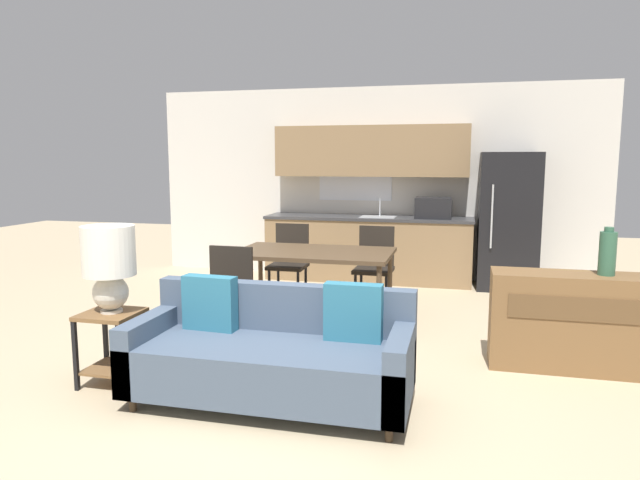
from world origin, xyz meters
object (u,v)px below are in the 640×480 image
couch (273,354)px  dining_chair_far_left (289,260)px  credenza (569,322)px  vase (608,253)px  side_table (112,336)px  refrigerator (508,221)px  dining_table (314,257)px  table_lamp (109,261)px  dining_chair_near_left (237,289)px  dining_chair_far_right (375,263)px

couch → dining_chair_far_left: bearing=104.6°
credenza → vase: vase is taller
side_table → vase: 3.86m
refrigerator → dining_chair_far_left: bearing=-149.6°
side_table → dining_table: bearing=59.7°
side_table → table_lamp: table_lamp is taller
table_lamp → couch: bearing=0.1°
couch → dining_table: bearing=95.8°
side_table → credenza: size_ratio=0.45×
side_table → dining_chair_far_left: 2.71m
side_table → credenza: bearing=19.0°
refrigerator → credenza: size_ratio=1.46×
vase → dining_chair_near_left: vase is taller
side_table → table_lamp: (0.01, 0.01, 0.57)m
dining_chair_far_left → table_lamp: bearing=-103.0°
table_lamp → vase: (3.62, 1.17, 0.02)m
side_table → dining_chair_far_right: size_ratio=0.59×
side_table → couch: bearing=0.3°
dining_table → side_table: size_ratio=2.82×
dining_table → side_table: 2.18m
dining_chair_far_left → dining_table: bearing=-58.2°
table_lamp → dining_chair_far_left: table_lamp is taller
vase → dining_chair_far_right: 2.56m
credenza → dining_chair_far_left: (-2.80, 1.48, 0.13)m
credenza → dining_table: bearing=163.2°
vase → dining_chair_far_right: (-2.05, 1.47, -0.44)m
dining_table → dining_chair_near_left: 0.97m
couch → credenza: 2.41m
dining_chair_far_right → dining_chair_near_left: bearing=-121.3°
side_table → dining_chair_far_left: dining_chair_far_left is taller
side_table → vase: (3.63, 1.17, 0.59)m
dining_chair_far_right → credenza: bearing=-38.5°
refrigerator → dining_table: refrigerator is taller
table_lamp → credenza: (3.37, 1.16, -0.55)m
refrigerator → dining_table: bearing=-131.7°
refrigerator → dining_chair_far_left: size_ratio=1.90×
refrigerator → dining_chair_far_left: 2.95m
refrigerator → couch: 4.55m
vase → dining_chair_far_right: size_ratio=0.41×
credenza → dining_chair_far_left: dining_chair_far_left is taller
dining_table → credenza: credenza is taller
couch → credenza: couch is taller
dining_chair_far_left → dining_chair_near_left: (-0.00, -1.59, 0.00)m
dining_table → dining_chair_far_left: bearing=122.4°
table_lamp → dining_chair_near_left: size_ratio=0.69×
table_lamp → dining_chair_far_right: table_lamp is taller
dining_chair_far_left → couch: bearing=-76.0°
refrigerator → dining_table: (-2.02, -2.27, -0.18)m
vase → refrigerator: bearing=100.0°
vase → dining_chair_far_left: vase is taller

